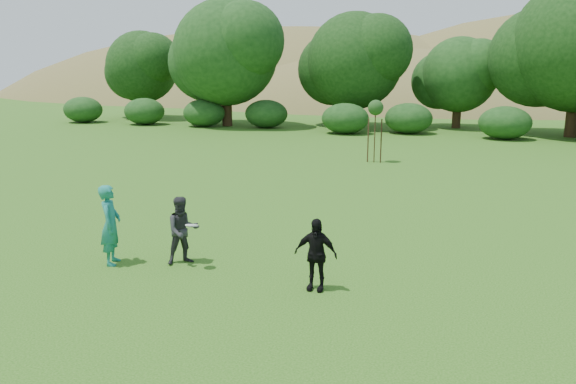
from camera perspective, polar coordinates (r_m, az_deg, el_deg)
name	(u,v)px	position (r m, az deg, el deg)	size (l,w,h in m)	color
ground	(243,269)	(12.45, -4.54, -7.85)	(120.00, 120.00, 0.00)	#19470C
player_teal	(111,225)	(13.11, -17.58, -3.20)	(0.66, 0.43, 1.81)	#1A796A
player_grey	(183,230)	(12.78, -10.64, -3.85)	(0.75, 0.58, 1.54)	#29292C
player_black	(316,254)	(11.13, 2.82, -6.35)	(0.86, 0.36, 1.47)	black
frisbee	(191,225)	(12.32, -9.78, -3.35)	(0.27, 0.27, 0.08)	white
sapling	(376,109)	(25.89, 8.89, 8.29)	(0.70, 0.70, 2.85)	#3C2517
hillside	(437,185)	(80.96, 14.88, 0.70)	(150.00, 72.00, 52.00)	olive
tree_row	(463,57)	(39.38, 17.31, 12.94)	(53.92, 10.38, 9.62)	#3A2616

